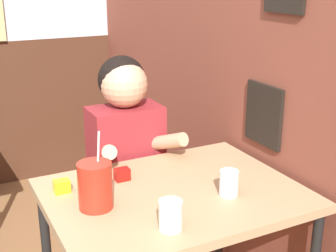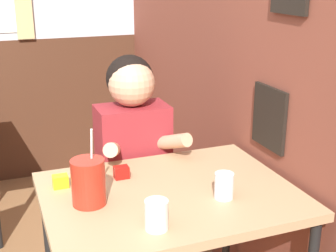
% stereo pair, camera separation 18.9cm
% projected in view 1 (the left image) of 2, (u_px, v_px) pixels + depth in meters
% --- Properties ---
extents(brick_wall_right, '(0.08, 4.55, 2.70)m').
position_uv_depth(brick_wall_right, '(191.00, 16.00, 2.57)').
color(brick_wall_right, brown).
rests_on(brick_wall_right, ground_plane).
extents(main_table, '(0.97, 0.74, 0.77)m').
position_uv_depth(main_table, '(174.00, 209.00, 1.84)').
color(main_table, tan).
rests_on(main_table, ground_plane).
extents(person_seated, '(0.42, 0.42, 1.22)m').
position_uv_depth(person_seated, '(127.00, 171.00, 2.28)').
color(person_seated, maroon).
rests_on(person_seated, ground_plane).
extents(cocktail_pitcher, '(0.12, 0.12, 0.29)m').
position_uv_depth(cocktail_pitcher, '(95.00, 186.00, 1.66)').
color(cocktail_pitcher, '#B22819').
rests_on(cocktail_pitcher, main_table).
extents(glass_near_pitcher, '(0.07, 0.07, 0.10)m').
position_uv_depth(glass_near_pitcher, '(229.00, 183.00, 1.77)').
color(glass_near_pitcher, silver).
rests_on(glass_near_pitcher, main_table).
extents(glass_center, '(0.08, 0.08, 0.10)m').
position_uv_depth(glass_center, '(171.00, 215.00, 1.53)').
color(glass_center, silver).
rests_on(glass_center, main_table).
extents(condiment_ketchup, '(0.06, 0.04, 0.05)m').
position_uv_depth(condiment_ketchup, '(122.00, 174.00, 1.90)').
color(condiment_ketchup, '#B7140F').
rests_on(condiment_ketchup, main_table).
extents(condiment_mustard, '(0.06, 0.04, 0.05)m').
position_uv_depth(condiment_mustard, '(62.00, 186.00, 1.80)').
color(condiment_mustard, yellow).
rests_on(condiment_mustard, main_table).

